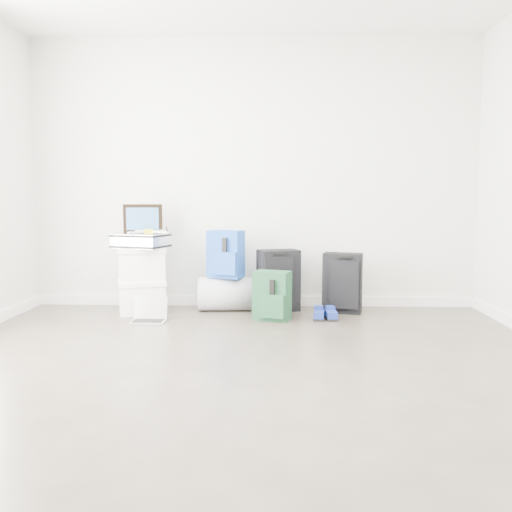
{
  "coord_description": "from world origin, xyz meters",
  "views": [
    {
      "loc": [
        0.19,
        -3.03,
        1.1
      ],
      "look_at": [
        0.04,
        1.9,
        0.58
      ],
      "focal_mm": 38.0,
      "sensor_mm": 36.0,
      "label": 1
    }
  ],
  "objects_px": {
    "carry_on": "(343,283)",
    "laptop": "(149,316)",
    "large_suitcase": "(278,280)",
    "duffel_bag": "(226,294)",
    "briefcase": "(141,241)",
    "boxes_stack": "(142,280)"
  },
  "relations": [
    {
      "from": "large_suitcase",
      "to": "carry_on",
      "type": "distance_m",
      "value": 0.62
    },
    {
      "from": "large_suitcase",
      "to": "duffel_bag",
      "type": "bearing_deg",
      "value": 160.28
    },
    {
      "from": "boxes_stack",
      "to": "carry_on",
      "type": "distance_m",
      "value": 1.95
    },
    {
      "from": "duffel_bag",
      "to": "large_suitcase",
      "type": "distance_m",
      "value": 0.53
    },
    {
      "from": "duffel_bag",
      "to": "carry_on",
      "type": "relative_size",
      "value": 0.93
    },
    {
      "from": "large_suitcase",
      "to": "boxes_stack",
      "type": "bearing_deg",
      "value": 165.8
    },
    {
      "from": "carry_on",
      "to": "boxes_stack",
      "type": "bearing_deg",
      "value": -164.16
    },
    {
      "from": "briefcase",
      "to": "laptop",
      "type": "height_order",
      "value": "briefcase"
    },
    {
      "from": "duffel_bag",
      "to": "large_suitcase",
      "type": "xyz_separation_m",
      "value": [
        0.52,
        -0.0,
        0.14
      ]
    },
    {
      "from": "boxes_stack",
      "to": "briefcase",
      "type": "relative_size",
      "value": 1.36
    },
    {
      "from": "boxes_stack",
      "to": "laptop",
      "type": "height_order",
      "value": "boxes_stack"
    },
    {
      "from": "briefcase",
      "to": "large_suitcase",
      "type": "bearing_deg",
      "value": 23.74
    },
    {
      "from": "briefcase",
      "to": "duffel_bag",
      "type": "bearing_deg",
      "value": 27.22
    },
    {
      "from": "carry_on",
      "to": "laptop",
      "type": "relative_size",
      "value": 1.87
    },
    {
      "from": "boxes_stack",
      "to": "duffel_bag",
      "type": "relative_size",
      "value": 1.17
    },
    {
      "from": "briefcase",
      "to": "carry_on",
      "type": "xyz_separation_m",
      "value": [
        1.94,
        0.07,
        -0.41
      ]
    },
    {
      "from": "duffel_bag",
      "to": "large_suitcase",
      "type": "bearing_deg",
      "value": -2.92
    },
    {
      "from": "boxes_stack",
      "to": "large_suitcase",
      "type": "distance_m",
      "value": 1.33
    },
    {
      "from": "duffel_bag",
      "to": "laptop",
      "type": "xyz_separation_m",
      "value": [
        -0.65,
        -0.51,
        -0.11
      ]
    },
    {
      "from": "large_suitcase",
      "to": "carry_on",
      "type": "relative_size",
      "value": 1.04
    },
    {
      "from": "duffel_bag",
      "to": "briefcase",
      "type": "bearing_deg",
      "value": -173.93
    },
    {
      "from": "duffel_bag",
      "to": "laptop",
      "type": "height_order",
      "value": "duffel_bag"
    }
  ]
}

